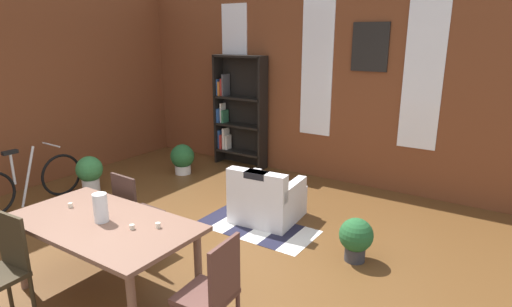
% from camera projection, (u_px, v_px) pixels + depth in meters
% --- Properties ---
extents(ground_plane, '(10.46, 10.46, 0.00)m').
position_uv_depth(ground_plane, '(132.00, 286.00, 4.13)').
color(ground_plane, brown).
extents(back_wall_brick, '(8.13, 0.12, 3.34)m').
position_uv_depth(back_wall_brick, '(318.00, 79.00, 6.95)').
color(back_wall_brick, brown).
rests_on(back_wall_brick, ground).
extents(window_pane_0, '(0.55, 0.02, 2.17)m').
position_uv_depth(window_pane_0, '(235.00, 66.00, 7.73)').
color(window_pane_0, white).
extents(window_pane_1, '(0.55, 0.02, 2.17)m').
position_uv_depth(window_pane_1, '(317.00, 69.00, 6.85)').
color(window_pane_1, white).
extents(window_pane_2, '(0.55, 0.02, 2.17)m').
position_uv_depth(window_pane_2, '(423.00, 75.00, 5.96)').
color(window_pane_2, white).
extents(dining_table, '(1.79, 0.94, 0.76)m').
position_uv_depth(dining_table, '(103.00, 230.00, 3.79)').
color(dining_table, brown).
rests_on(dining_table, ground).
extents(vase_on_table, '(0.13, 0.13, 0.26)m').
position_uv_depth(vase_on_table, '(101.00, 208.00, 3.73)').
color(vase_on_table, silver).
rests_on(vase_on_table, dining_table).
extents(tealight_candle_0, '(0.04, 0.04, 0.04)m').
position_uv_depth(tealight_candle_0, '(132.00, 227.00, 3.61)').
color(tealight_candle_0, silver).
rests_on(tealight_candle_0, dining_table).
extents(tealight_candle_1, '(0.04, 0.04, 0.05)m').
position_uv_depth(tealight_candle_1, '(158.00, 225.00, 3.63)').
color(tealight_candle_1, silver).
rests_on(tealight_candle_1, dining_table).
extents(tealight_candle_2, '(0.04, 0.04, 0.05)m').
position_uv_depth(tealight_candle_2, '(70.00, 205.00, 4.06)').
color(tealight_candle_2, silver).
rests_on(tealight_candle_2, dining_table).
extents(dining_chair_head_right, '(0.43, 0.43, 0.95)m').
position_uv_depth(dining_chair_head_right, '(213.00, 291.00, 3.16)').
color(dining_chair_head_right, brown).
rests_on(dining_chair_head_right, ground).
extents(dining_chair_near_left, '(0.42, 0.42, 0.95)m').
position_uv_depth(dining_chair_near_left, '(3.00, 267.00, 3.49)').
color(dining_chair_near_left, '#312818').
rests_on(dining_chair_near_left, ground).
extents(dining_chair_far_left, '(0.42, 0.42, 0.95)m').
position_uv_depth(dining_chair_far_left, '(134.00, 211.00, 4.61)').
color(dining_chair_far_left, '#3B2722').
rests_on(dining_chair_far_left, ground).
extents(bookshelf_tall, '(1.03, 0.28, 2.04)m').
position_uv_depth(bookshelf_tall, '(238.00, 111.00, 7.74)').
color(bookshelf_tall, black).
rests_on(bookshelf_tall, ground).
extents(armchair_white, '(0.87, 0.87, 0.75)m').
position_uv_depth(armchair_white, '(266.00, 200.00, 5.54)').
color(armchair_white, silver).
rests_on(armchair_white, ground).
extents(bicycle_second, '(0.44, 1.67, 0.89)m').
position_uv_depth(bicycle_second, '(28.00, 183.00, 6.03)').
color(bicycle_second, black).
rests_on(bicycle_second, ground).
extents(potted_plant_by_shelf, '(0.37, 0.37, 0.49)m').
position_uv_depth(potted_plant_by_shelf, '(356.00, 237.00, 4.52)').
color(potted_plant_by_shelf, '#333338').
rests_on(potted_plant_by_shelf, ground).
extents(potted_plant_corner, '(0.42, 0.42, 0.53)m').
position_uv_depth(potted_plant_corner, '(182.00, 158.00, 7.40)').
color(potted_plant_corner, silver).
rests_on(potted_plant_corner, ground).
extents(potted_plant_window, '(0.40, 0.40, 0.57)m').
position_uv_depth(potted_plant_window, '(90.00, 172.00, 6.52)').
color(potted_plant_window, silver).
rests_on(potted_plant_window, ground).
extents(striped_rug, '(1.53, 0.75, 0.01)m').
position_uv_depth(striped_rug, '(256.00, 227.00, 5.36)').
color(striped_rug, '#1E1E33').
rests_on(striped_rug, ground).
extents(framed_picture, '(0.56, 0.03, 0.72)m').
position_uv_depth(framed_picture, '(370.00, 47.00, 6.28)').
color(framed_picture, black).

